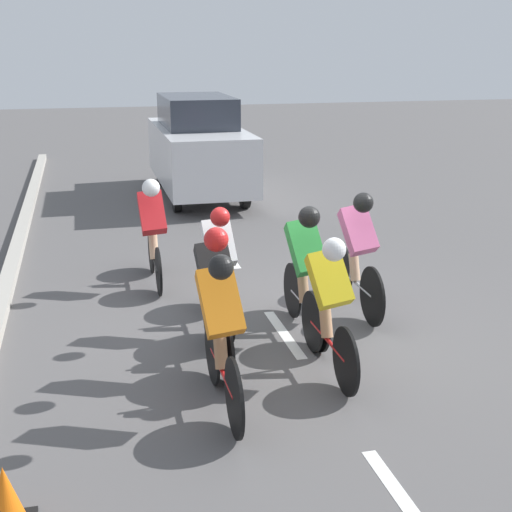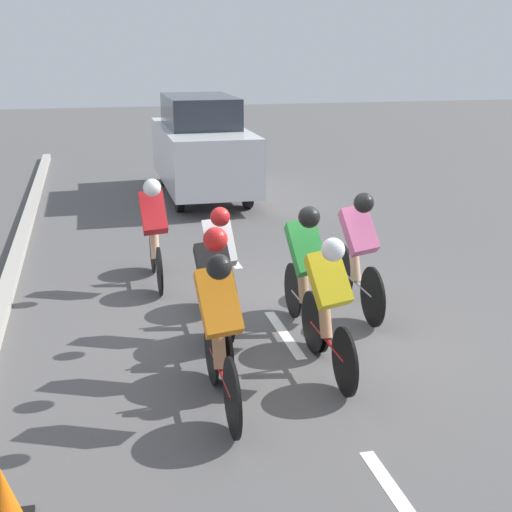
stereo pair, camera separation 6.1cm
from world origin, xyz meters
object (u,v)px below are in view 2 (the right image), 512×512
object	(u,v)px
cyclist_yellow	(328,301)
support_car	(202,147)
cyclist_orange	(220,328)
cyclist_red	(154,228)
cyclist_white	(219,264)
cyclist_pink	(358,249)
traffic_cone	(2,499)
cyclist_green	(306,266)
cyclist_black	(216,293)

from	to	relation	value
cyclist_yellow	support_car	distance (m)	8.86
cyclist_orange	cyclist_red	size ratio (longest dim) A/B	1.05
cyclist_orange	cyclist_red	bearing A→B (deg)	-86.41
cyclist_orange	cyclist_white	world-z (taller)	cyclist_orange
cyclist_orange	cyclist_white	size ratio (longest dim) A/B	1.02
cyclist_orange	cyclist_white	xyz separation A→B (m)	(-0.35, -1.92, -0.03)
cyclist_white	cyclist_pink	world-z (taller)	cyclist_pink
cyclist_white	traffic_cone	xyz separation A→B (m)	(2.08, 3.19, -0.54)
cyclist_yellow	cyclist_red	size ratio (longest dim) A/B	1.03
cyclist_white	traffic_cone	bearing A→B (deg)	56.92
cyclist_white	traffic_cone	distance (m)	3.84
cyclist_yellow	traffic_cone	distance (m)	3.41
cyclist_pink	support_car	distance (m)	7.36
cyclist_yellow	cyclist_green	bearing A→B (deg)	-94.44
cyclist_pink	traffic_cone	distance (m)	5.03
cyclist_white	cyclist_green	size ratio (longest dim) A/B	1.01
cyclist_black	cyclist_white	bearing A→B (deg)	-102.22
cyclist_white	cyclist_pink	bearing A→B (deg)	-177.33
cyclist_white	support_car	world-z (taller)	support_car
cyclist_green	traffic_cone	bearing A→B (deg)	42.71
cyclist_black	traffic_cone	xyz separation A→B (m)	(1.85, 2.13, -0.58)
cyclist_orange	cyclist_black	distance (m)	0.87
cyclist_orange	cyclist_green	bearing A→B (deg)	-130.03
cyclist_orange	cyclist_black	world-z (taller)	same
cyclist_yellow	cyclist_green	distance (m)	1.00
cyclist_red	cyclist_orange	bearing A→B (deg)	93.59
cyclist_black	cyclist_green	distance (m)	1.27
cyclist_orange	traffic_cone	xyz separation A→B (m)	(1.73, 1.27, -0.56)
cyclist_black	cyclist_red	bearing A→B (deg)	-82.81
cyclist_yellow	cyclist_black	xyz separation A→B (m)	(1.04, -0.39, 0.04)
cyclist_white	cyclist_green	world-z (taller)	cyclist_green
traffic_cone	cyclist_black	bearing A→B (deg)	-130.95
cyclist_black	cyclist_green	xyz separation A→B (m)	(-1.12, -0.61, 0.01)
cyclist_white	traffic_cone	world-z (taller)	cyclist_white
cyclist_white	cyclist_black	size ratio (longest dim) A/B	1.02
cyclist_black	support_car	bearing A→B (deg)	-98.12
cyclist_black	support_car	xyz separation A→B (m)	(-1.21, -8.46, 0.24)
cyclist_yellow	cyclist_red	xyz separation A→B (m)	(1.38, -3.13, 0.03)
cyclist_orange	cyclist_green	size ratio (longest dim) A/B	1.03
cyclist_orange	cyclist_green	world-z (taller)	cyclist_green
cyclist_yellow	cyclist_white	bearing A→B (deg)	-60.82
cyclist_orange	cyclist_red	world-z (taller)	cyclist_orange
cyclist_black	cyclist_green	bearing A→B (deg)	-151.46
cyclist_white	cyclist_black	world-z (taller)	cyclist_black
cyclist_yellow	cyclist_green	world-z (taller)	cyclist_green
cyclist_orange	cyclist_red	xyz separation A→B (m)	(0.23, -3.61, 0.01)
cyclist_orange	cyclist_pink	size ratio (longest dim) A/B	1.00
cyclist_yellow	cyclist_red	bearing A→B (deg)	-66.16
cyclist_orange	support_car	bearing A→B (deg)	-98.10
cyclist_pink	cyclist_white	bearing A→B (deg)	2.67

